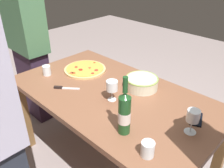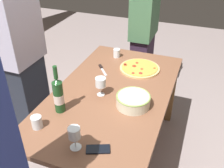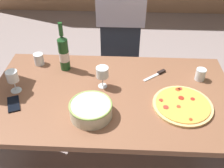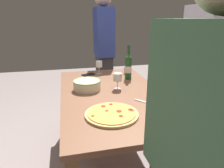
{
  "view_description": "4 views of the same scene",
  "coord_description": "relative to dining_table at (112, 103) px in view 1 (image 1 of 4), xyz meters",
  "views": [
    {
      "loc": [
        -1.05,
        1.08,
        1.68
      ],
      "look_at": [
        0.0,
        0.0,
        0.83
      ],
      "focal_mm": 37.69,
      "sensor_mm": 36.0,
      "label": 1
    },
    {
      "loc": [
        -1.59,
        -0.6,
        1.91
      ],
      "look_at": [
        0.0,
        0.0,
        0.83
      ],
      "focal_mm": 41.08,
      "sensor_mm": 36.0,
      "label": 2
    },
    {
      "loc": [
        0.06,
        -1.3,
        1.86
      ],
      "look_at": [
        0.0,
        0.0,
        0.83
      ],
      "focal_mm": 41.79,
      "sensor_mm": 36.0,
      "label": 3
    },
    {
      "loc": [
        1.64,
        -0.39,
        1.39
      ],
      "look_at": [
        0.0,
        0.0,
        0.83
      ],
      "focal_mm": 32.1,
      "sensor_mm": 36.0,
      "label": 4
    }
  ],
  "objects": [
    {
      "name": "wine_bottle",
      "position": [
        -0.36,
        0.26,
        0.23
      ],
      "size": [
        0.07,
        0.07,
        0.37
      ],
      "color": "#1D4A21",
      "rests_on": "dining_table"
    },
    {
      "name": "person_guest_left",
      "position": [
        1.15,
        0.05,
        0.15
      ],
      "size": [
        0.45,
        0.24,
        1.6
      ],
      "rotation": [
        0.0,
        0.0,
        -3.1
      ],
      "color": "#2F1F32",
      "rests_on": "ground"
    },
    {
      "name": "serving_bowl",
      "position": [
        -0.11,
        -0.21,
        0.14
      ],
      "size": [
        0.25,
        0.25,
        0.09
      ],
      "color": "beige",
      "rests_on": "dining_table"
    },
    {
      "name": "cell_phone",
      "position": [
        -0.61,
        -0.14,
        0.1
      ],
      "size": [
        0.12,
        0.16,
        0.01
      ],
      "primitive_type": "cube",
      "rotation": [
        0.0,
        0.0,
        3.54
      ],
      "color": "black",
      "rests_on": "dining_table"
    },
    {
      "name": "wine_glass_by_bottle",
      "position": [
        -0.64,
        -0.01,
        0.2
      ],
      "size": [
        0.07,
        0.07,
        0.15
      ],
      "color": "white",
      "rests_on": "dining_table"
    },
    {
      "name": "cup_amber",
      "position": [
        0.6,
        0.18,
        0.14
      ],
      "size": [
        0.07,
        0.07,
        0.08
      ],
      "primitive_type": "cylinder",
      "color": "white",
      "rests_on": "dining_table"
    },
    {
      "name": "pizza_knife",
      "position": [
        0.31,
        0.22,
        0.1
      ],
      "size": [
        0.17,
        0.14,
        0.02
      ],
      "color": "silver",
      "rests_on": "dining_table"
    },
    {
      "name": "ground_plane",
      "position": [
        0.0,
        0.0,
        -0.66
      ],
      "size": [
        8.0,
        8.0,
        0.0
      ],
      "primitive_type": "plane",
      "color": "gray"
    },
    {
      "name": "pizza",
      "position": [
        0.44,
        -0.11,
        0.1
      ],
      "size": [
        0.37,
        0.37,
        0.03
      ],
      "color": "#E3B973",
      "rests_on": "dining_table"
    },
    {
      "name": "wine_glass_near_pizza",
      "position": [
        -0.07,
        0.07,
        0.2
      ],
      "size": [
        0.08,
        0.08,
        0.15
      ],
      "color": "white",
      "rests_on": "dining_table"
    },
    {
      "name": "cup_ceramic",
      "position": [
        -0.57,
        0.32,
        0.14
      ],
      "size": [
        0.07,
        0.07,
        0.09
      ],
      "primitive_type": "cylinder",
      "color": "white",
      "rests_on": "dining_table"
    },
    {
      "name": "dining_table",
      "position": [
        0.0,
        0.0,
        0.0
      ],
      "size": [
        1.6,
        0.9,
        0.75
      ],
      "color": "brown",
      "rests_on": "ground"
    }
  ]
}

